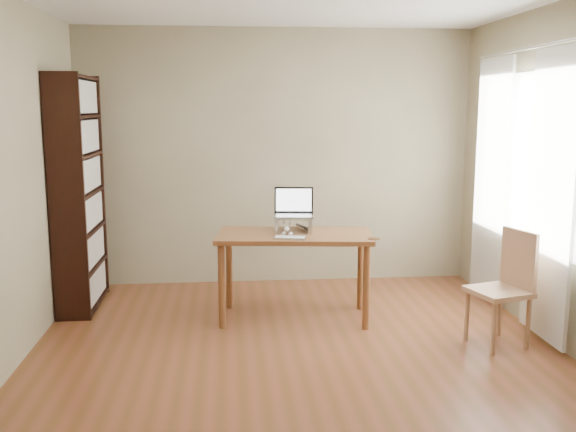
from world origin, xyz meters
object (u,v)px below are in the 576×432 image
object	(u,v)px
desk	(294,246)
keyboard	(290,238)
bookshelf	(79,193)
laptop	(293,209)
chair	(508,284)
cat	(289,224)

from	to	relation	value
desk	keyboard	distance (m)	0.26
bookshelf	laptop	bearing A→B (deg)	-11.92
keyboard	chair	world-z (taller)	chair
laptop	cat	distance (m)	0.14
desk	chair	xyz separation A→B (m)	(1.56, -0.77, -0.17)
keyboard	cat	bearing A→B (deg)	100.72
laptop	chair	bearing A→B (deg)	-23.64
laptop	cat	size ratio (longest dim) A/B	0.77
cat	laptop	bearing A→B (deg)	49.62
laptop	bookshelf	bearing A→B (deg)	174.88
chair	keyboard	bearing A→B (deg)	145.01
desk	laptop	xyz separation A→B (m)	(0.00, 0.14, 0.30)
bookshelf	cat	bearing A→B (deg)	-13.02
desk	chair	size ratio (longest dim) A/B	1.55
keyboard	laptop	bearing A→B (deg)	94.94
laptop	keyboard	xyz separation A→B (m)	(-0.06, -0.36, -0.18)
cat	chair	bearing A→B (deg)	-16.55
chair	bookshelf	bearing A→B (deg)	143.09
chair	desk	bearing A→B (deg)	137.48
bookshelf	cat	world-z (taller)	bookshelf
cat	chair	xyz separation A→B (m)	(1.59, -0.88, -0.33)
desk	cat	bearing A→B (deg)	116.04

